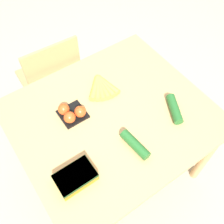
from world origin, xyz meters
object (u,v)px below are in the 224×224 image
Objects in this scene: banana_bunch at (102,87)px; cucumber_near at (135,145)px; cucumber_far at (174,109)px; tomato_pack at (71,113)px; chair at (53,81)px; carrot_bag at (75,177)px.

banana_bunch is 1.04× the size of cucumber_near.
cucumber_far is (0.33, 0.05, 0.00)m from cucumber_near.
tomato_pack reaches higher than cucumber_near.
cucumber_near is at bearing -100.06° from banana_bunch.
chair reaches higher than banana_bunch.
cucumber_near is (0.07, -0.91, 0.29)m from chair.
carrot_bag reaches higher than cucumber_near.
chair is 4.65× the size of banana_bunch.
carrot_bag is 1.02× the size of cucumber_near.
cucumber_far reaches higher than banana_bunch.
carrot_bag reaches higher than cucumber_far.
tomato_pack is at bearing -163.64° from banana_bunch.
cucumber_far is at bearing 2.39° from carrot_bag.
carrot_bag is at bearing 74.73° from chair.
tomato_pack reaches higher than carrot_bag.
chair is 4.74× the size of carrot_bag.
tomato_pack reaches higher than cucumber_far.
banana_bunch is at bearing 79.94° from cucumber_near.
tomato_pack is 0.40m from cucumber_near.
tomato_pack is 0.38m from carrot_bag.
cucumber_near and cucumber_far have the same top height.
cucumber_far is at bearing -56.76° from banana_bunch.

